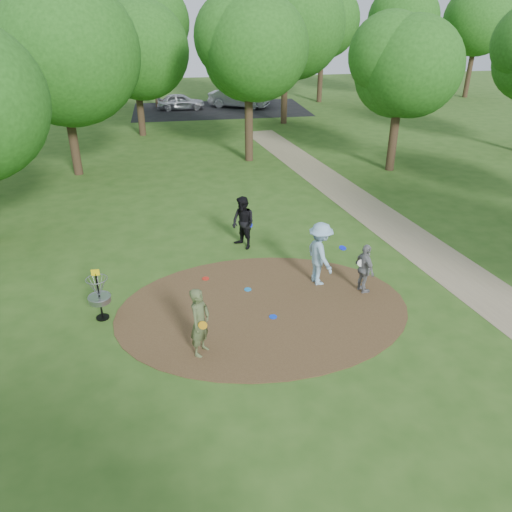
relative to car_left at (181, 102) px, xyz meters
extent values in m
plane|color=#2D5119|center=(1.16, -30.38, -0.65)|extent=(100.00, 100.00, 0.00)
cylinder|color=#47301C|center=(1.16, -30.38, -0.64)|extent=(8.40, 8.40, 0.02)
cube|color=#8C7A5B|center=(7.66, -28.38, -0.64)|extent=(7.55, 39.89, 0.01)
cube|color=black|center=(3.16, -0.38, -0.64)|extent=(14.00, 8.00, 0.01)
imported|color=#4D5934|center=(-0.73, -32.10, 0.27)|extent=(0.73, 0.80, 1.84)
cylinder|color=orange|center=(-0.68, -32.32, 0.32)|extent=(0.22, 0.09, 0.22)
imported|color=#8CB6D1|center=(3.14, -29.21, 0.36)|extent=(0.98, 1.43, 2.03)
cylinder|color=#0D1CE9|center=(3.83, -29.26, 0.53)|extent=(0.30, 0.30, 0.08)
imported|color=black|center=(1.20, -26.29, 0.30)|extent=(1.09, 1.16, 1.90)
cylinder|color=#0D20E5|center=(1.43, -26.28, 0.19)|extent=(0.22, 0.06, 0.22)
imported|color=gray|center=(4.31, -29.96, 0.14)|extent=(0.55, 0.98, 1.57)
cylinder|color=white|center=(4.17, -29.98, 0.35)|extent=(0.22, 0.07, 0.22)
cylinder|color=#1981CE|center=(0.89, -29.29, -0.62)|extent=(0.22, 0.22, 0.02)
cylinder|color=#0D3CEB|center=(1.35, -30.88, -0.62)|extent=(0.22, 0.22, 0.02)
cylinder|color=red|center=(-0.33, -28.39, -0.62)|extent=(0.22, 0.22, 0.02)
imported|color=#B2B3BB|center=(0.00, 0.00, 0.00)|extent=(3.81, 1.55, 1.30)
imported|color=#A8ABB0|center=(4.82, 0.18, 0.17)|extent=(5.20, 3.72, 1.63)
cylinder|color=black|center=(-3.34, -30.08, 0.03)|extent=(0.05, 0.05, 1.35)
cylinder|color=black|center=(-3.34, -30.08, -0.63)|extent=(0.36, 0.36, 0.04)
cylinder|color=gray|center=(-3.34, -30.08, -0.03)|extent=(0.60, 0.60, 0.16)
torus|color=gray|center=(-3.34, -30.08, 0.05)|extent=(0.63, 0.63, 0.03)
torus|color=gray|center=(-3.34, -30.08, 0.60)|extent=(0.58, 0.58, 0.02)
cube|color=yellow|center=(-3.34, -30.08, 0.80)|extent=(0.22, 0.02, 0.18)
cylinder|color=#332316|center=(-5.84, -16.38, 1.25)|extent=(0.44, 0.44, 3.80)
sphere|color=#1F5015|center=(-5.84, -16.38, 4.98)|extent=(6.66, 6.66, 6.66)
cylinder|color=#332316|center=(3.16, -15.38, 1.44)|extent=(0.44, 0.44, 4.18)
sphere|color=#1F5015|center=(3.16, -15.38, 4.96)|extent=(5.20, 5.20, 5.20)
cylinder|color=#332316|center=(10.16, -18.38, 1.16)|extent=(0.44, 0.44, 3.61)
sphere|color=#1F5015|center=(10.16, -18.38, 4.26)|extent=(4.73, 4.73, 4.73)
cylinder|color=#332316|center=(-2.84, -8.38, 1.06)|extent=(0.44, 0.44, 3.42)
sphere|color=#1F5015|center=(-2.84, -8.38, 4.40)|extent=(5.90, 5.90, 5.90)
cylinder|color=#332316|center=(7.16, -6.38, 1.54)|extent=(0.44, 0.44, 4.37)
sphere|color=#1F5015|center=(7.16, -6.38, 5.64)|extent=(6.97, 6.97, 6.97)
camera|label=1|loc=(-1.11, -42.25, 7.22)|focal=35.00mm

